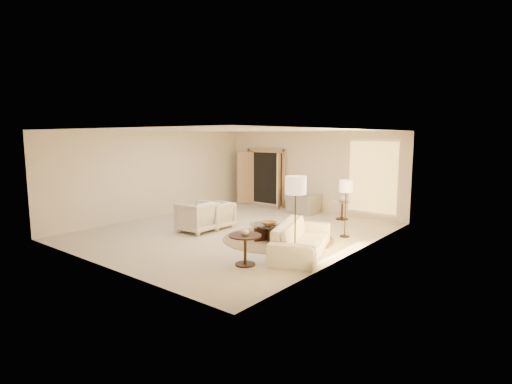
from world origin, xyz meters
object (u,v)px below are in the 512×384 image
Objects in this scene: armchair_left at (217,214)px; floor_lamp_far at (296,189)px; end_table at (245,244)px; end_vase at (245,231)px; side_vase at (343,198)px; accent_chair at (303,200)px; bowl at (268,223)px; sofa at (302,239)px; floor_lamp_near at (346,189)px; coffee_table at (268,231)px; side_table at (342,208)px; armchair_right at (197,215)px.

armchair_left is 0.45× the size of floor_lamp_far.
end_vase is (0.00, 0.00, 0.28)m from end_table.
side_vase is at bearing 145.68° from armchair_left.
accent_chair reaches higher than side_vase.
side_vase is (0.30, 3.54, 0.27)m from bowl.
bowl is at bearing 145.03° from floor_lamp_far.
end_vase reaches higher than end_table.
sofa is at bearing 122.11° from accent_chair.
accent_chair is at bearing 11.42° from sofa.
accent_chair is 0.68× the size of floor_lamp_near.
coffee_table is 3.55m from side_table.
side_vase is at bearing 85.19° from coffee_table.
sofa reaches higher than end_table.
armchair_right reaches higher than end_table.
bowl is 2.22× the size of end_vase.
accent_chair is (0.79, 3.43, 0.04)m from armchair_left.
armchair_right is at bearing -5.05° from armchair_left.
side_table is at bearing 85.19° from bowl.
end_vase is (2.92, -1.37, 0.25)m from armchair_right.
side_table reaches higher than bowl.
accent_chair is (0.86, 4.15, -0.02)m from armchair_right.
bowl is at bearing 101.51° from armchair_right.
floor_lamp_near reaches higher than coffee_table.
bowl is 3.56m from side_vase.
floor_lamp_near reaches higher than armchair_left.
armchair_left is 2.18× the size of bowl.
side_vase is (-1.01, 4.03, 0.35)m from sofa.
floor_lamp_far reaches higher than armchair_right.
sofa is 2.23m from floor_lamp_near.
floor_lamp_far is 2.12m from bowl.
armchair_right is 4.23m from accent_chair.
side_vase reaches higher than coffee_table.
armchair_right reaches higher than sofa.
side_vase is at bearing 0.00° from side_table.
bowl reaches higher than coffee_table.
end_table is 1.14× the size of side_table.
floor_lamp_far is 4.81× the size of bowl.
end_table is at bearing 140.58° from sofa.
armchair_left is 1.39× the size of side_table.
accent_chair is 0.81× the size of coffee_table.
floor_lamp_far reaches higher than accent_chair.
armchair_left is 3.89m from floor_lamp_far.
armchair_left is at bearing 174.50° from coffee_table.
bowl is (-1.48, 1.04, -1.11)m from floor_lamp_far.
armchair_right reaches higher than side_vase.
armchair_left is at bearing -124.80° from side_table.
end_table is at bearing 110.85° from accent_chair.
side_vase reaches higher than side_table.
sofa is 2.94× the size of armchair_left.
armchair_right is 3.77m from floor_lamp_far.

